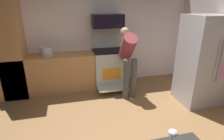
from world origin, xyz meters
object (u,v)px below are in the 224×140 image
Objects in this scene: refrigerator at (204,61)px; stock_pot at (47,51)px; oven_range at (109,67)px; person_cook at (128,58)px; wine_glass_extra at (173,134)px; microwave at (108,21)px.

refrigerator is 3.41m from stock_pot.
person_cook reaches higher than oven_range.
refrigerator is 6.49× the size of stock_pot.
oven_range is at bearing 86.58° from wine_glass_extra.
oven_range is 1.99× the size of microwave.
microwave reaches higher than wine_glass_extra.
wine_glass_extra is 3.42m from stock_pot.
microwave is at bearing 90.00° from oven_range.
refrigerator is (1.72, -1.22, 0.41)m from oven_range.
microwave is at bearing 86.68° from wine_glass_extra.
refrigerator is (1.72, -1.32, -0.72)m from microwave.
microwave reaches higher than stock_pot.
oven_range is 0.81× the size of refrigerator.
refrigerator reaches higher than oven_range.
person_cook is (0.30, -0.62, 0.40)m from oven_range.
wine_glass_extra is at bearing -134.53° from refrigerator.
oven_range is 9.35× the size of wine_glass_extra.
microwave is 1.05m from person_cook.
wine_glass_extra is (-0.49, -2.55, 0.11)m from person_cook.
refrigerator reaches higher than person_cook.
microwave is at bearing 142.60° from refrigerator.
refrigerator is at bearing -21.32° from stock_pot.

